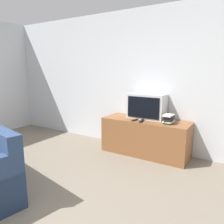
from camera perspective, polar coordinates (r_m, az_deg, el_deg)
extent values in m
cube|color=silver|center=(4.33, 4.20, 8.27)|extent=(9.00, 0.06, 2.60)
cube|color=brown|center=(3.99, 8.67, -6.47)|extent=(1.54, 0.54, 0.63)
cube|color=silver|center=(3.98, 9.08, 1.49)|extent=(0.67, 0.32, 0.45)
cube|color=black|center=(3.83, 8.11, 1.14)|extent=(0.59, 0.01, 0.37)
cube|color=#2D753D|center=(3.71, 14.39, -2.77)|extent=(0.13, 0.14, 0.03)
cube|color=silver|center=(3.72, 14.59, -2.40)|extent=(0.16, 0.23, 0.02)
cube|color=black|center=(3.70, 14.56, -2.10)|extent=(0.13, 0.20, 0.03)
cube|color=black|center=(3.70, 14.49, -1.68)|extent=(0.15, 0.18, 0.02)
cube|color=black|center=(3.69, 14.74, -1.27)|extent=(0.13, 0.20, 0.03)
cube|color=silver|center=(3.68, 14.52, -0.84)|extent=(0.15, 0.22, 0.02)
cube|color=black|center=(3.76, 7.74, -2.33)|extent=(0.07, 0.20, 0.02)
cube|color=#2D2D2D|center=(3.82, 5.93, -2.09)|extent=(0.07, 0.15, 0.02)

